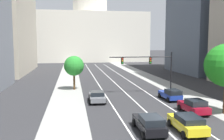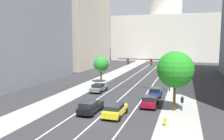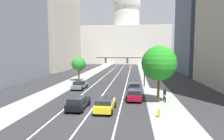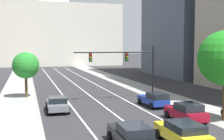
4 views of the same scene
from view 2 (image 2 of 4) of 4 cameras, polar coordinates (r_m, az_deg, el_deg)
name	(u,v)px [view 2 (image 2 of 4)]	position (r m, az deg, el deg)	size (l,w,h in m)	color
ground_plane	(150,73)	(65.76, 9.12, -0.64)	(400.00, 400.00, 0.00)	#2B2B2D
sidewalk_left	(114,74)	(62.73, 0.60, -0.91)	(4.44, 130.00, 0.01)	gray
sidewalk_right	(182,77)	(60.18, 16.65, -1.54)	(4.44, 130.00, 0.01)	gray
lane_stripe_left	(125,81)	(51.77, 3.23, -2.60)	(0.16, 90.00, 0.01)	white
lane_stripe_center	(140,81)	(51.11, 6.75, -2.77)	(0.16, 90.00, 0.01)	white
lane_stripe_right	(155,82)	(50.64, 10.35, -2.93)	(0.16, 90.00, 0.01)	white
office_tower_far_left	(72,16)	(82.39, -9.79, 12.79)	(18.70, 28.91, 34.11)	#B7AD99
capitol_building	(165,30)	(115.09, 12.82, 9.55)	(45.88, 25.46, 42.26)	beige
car_crimson	(150,101)	(31.60, 9.10, -7.46)	(2.14, 4.08, 1.56)	maroon
car_black	(90,107)	(28.76, -5.31, -8.85)	(2.04, 4.51, 1.55)	black
car_blue	(155,91)	(37.71, 10.48, -5.15)	(2.09, 4.12, 1.51)	#1E389E
car_yellow	(115,110)	(27.42, 0.76, -9.63)	(2.14, 4.44, 1.49)	yellow
car_gray	(99,88)	(40.40, -3.28, -4.30)	(2.14, 4.27, 1.41)	slate
traffic_signal_mast	(152,66)	(41.86, 9.64, 1.06)	(9.47, 0.39, 6.15)	black
fire_hydrant	(165,122)	(25.19, 12.84, -12.12)	(0.26, 0.35, 0.91)	yellow
cyclist	(182,103)	(31.51, 16.64, -7.61)	(0.37, 1.70, 1.72)	black
street_tree_mid_left	(101,64)	(49.33, -2.67, 1.43)	(3.20, 3.20, 5.48)	#51381E
street_tree_far_right	(175,70)	(29.93, 15.09, 0.10)	(4.53, 4.53, 7.45)	#51381E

